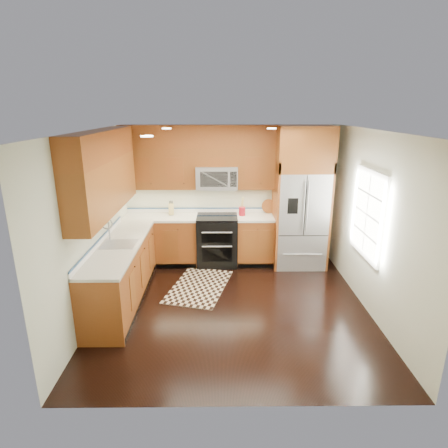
{
  "coord_description": "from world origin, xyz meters",
  "views": [
    {
      "loc": [
        -0.18,
        -5.06,
        2.89
      ],
      "look_at": [
        -0.13,
        0.6,
        1.13
      ],
      "focal_mm": 30.0,
      "sensor_mm": 36.0,
      "label": 1
    }
  ],
  "objects_px": {
    "range": "(217,240)",
    "rug": "(199,286)",
    "knife_block": "(171,209)",
    "utensil_crock": "(242,209)",
    "refrigerator": "(301,198)"
  },
  "relations": [
    {
      "from": "range",
      "to": "utensil_crock",
      "type": "distance_m",
      "value": 0.76
    },
    {
      "from": "rug",
      "to": "utensil_crock",
      "type": "xyz_separation_m",
      "value": [
        0.77,
        1.08,
        1.05
      ]
    },
    {
      "from": "refrigerator",
      "to": "knife_block",
      "type": "relative_size",
      "value": 9.67
    },
    {
      "from": "rug",
      "to": "knife_block",
      "type": "bearing_deg",
      "value": 130.67
    },
    {
      "from": "range",
      "to": "rug",
      "type": "bearing_deg",
      "value": -106.6
    },
    {
      "from": "rug",
      "to": "knife_block",
      "type": "distance_m",
      "value": 1.66
    },
    {
      "from": "knife_block",
      "to": "utensil_crock",
      "type": "bearing_deg",
      "value": -3.36
    },
    {
      "from": "range",
      "to": "rug",
      "type": "distance_m",
      "value": 1.14
    },
    {
      "from": "knife_block",
      "to": "utensil_crock",
      "type": "distance_m",
      "value": 1.35
    },
    {
      "from": "utensil_crock",
      "to": "knife_block",
      "type": "bearing_deg",
      "value": 176.64
    },
    {
      "from": "range",
      "to": "knife_block",
      "type": "distance_m",
      "value": 1.06
    },
    {
      "from": "rug",
      "to": "utensil_crock",
      "type": "distance_m",
      "value": 1.7
    },
    {
      "from": "refrigerator",
      "to": "utensil_crock",
      "type": "relative_size",
      "value": 7.54
    },
    {
      "from": "refrigerator",
      "to": "knife_block",
      "type": "distance_m",
      "value": 2.44
    },
    {
      "from": "range",
      "to": "knife_block",
      "type": "relative_size",
      "value": 3.52
    }
  ]
}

